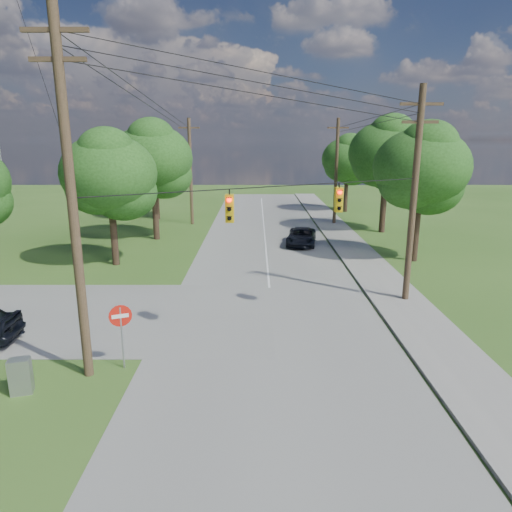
{
  "coord_description": "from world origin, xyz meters",
  "views": [
    {
      "loc": [
        1.27,
        -14.07,
        7.99
      ],
      "look_at": [
        1.26,
        5.0,
        3.13
      ],
      "focal_mm": 32.0,
      "sensor_mm": 36.0,
      "label": 1
    }
  ],
  "objects_px": {
    "car_main_north": "(301,237)",
    "pole_north_w": "(190,171)",
    "pole_north_e": "(336,171)",
    "control_cabinet": "(21,376)",
    "pole_ne": "(414,194)",
    "do_not_enter_sign": "(121,323)",
    "pole_sw": "(72,197)"
  },
  "relations": [
    {
      "from": "car_main_north",
      "to": "pole_north_w",
      "type": "bearing_deg",
      "value": 145.69
    },
    {
      "from": "pole_north_e",
      "to": "pole_north_w",
      "type": "xyz_separation_m",
      "value": [
        -13.9,
        0.0,
        0.0
      ]
    },
    {
      "from": "pole_north_w",
      "to": "control_cabinet",
      "type": "height_order",
      "value": "pole_north_w"
    },
    {
      "from": "pole_ne",
      "to": "car_main_north",
      "type": "distance_m",
      "value": 14.26
    },
    {
      "from": "pole_north_e",
      "to": "do_not_enter_sign",
      "type": "distance_m",
      "value": 31.82
    },
    {
      "from": "pole_sw",
      "to": "pole_north_w",
      "type": "relative_size",
      "value": 1.2
    },
    {
      "from": "pole_ne",
      "to": "car_main_north",
      "type": "bearing_deg",
      "value": 107.75
    },
    {
      "from": "pole_north_w",
      "to": "car_main_north",
      "type": "bearing_deg",
      "value": -43.21
    },
    {
      "from": "pole_sw",
      "to": "control_cabinet",
      "type": "distance_m",
      "value": 6.01
    },
    {
      "from": "pole_north_w",
      "to": "car_main_north",
      "type": "height_order",
      "value": "pole_north_w"
    },
    {
      "from": "pole_sw",
      "to": "pole_north_w",
      "type": "bearing_deg",
      "value": 90.77
    },
    {
      "from": "control_cabinet",
      "to": "do_not_enter_sign",
      "type": "xyz_separation_m",
      "value": [
        2.84,
        1.67,
        1.15
      ]
    },
    {
      "from": "do_not_enter_sign",
      "to": "pole_north_e",
      "type": "bearing_deg",
      "value": 44.94
    },
    {
      "from": "pole_north_e",
      "to": "control_cabinet",
      "type": "xyz_separation_m",
      "value": [
        -15.24,
        -30.78,
        -4.53
      ]
    },
    {
      "from": "pole_sw",
      "to": "pole_north_e",
      "type": "bearing_deg",
      "value": 65.48
    },
    {
      "from": "pole_north_w",
      "to": "do_not_enter_sign",
      "type": "xyz_separation_m",
      "value": [
        1.5,
        -29.11,
        -3.38
      ]
    },
    {
      "from": "pole_ne",
      "to": "pole_north_e",
      "type": "distance_m",
      "value": 22.0
    },
    {
      "from": "pole_north_w",
      "to": "car_main_north",
      "type": "distance_m",
      "value": 14.17
    },
    {
      "from": "control_cabinet",
      "to": "pole_north_e",
      "type": "bearing_deg",
      "value": 47.68
    },
    {
      "from": "car_main_north",
      "to": "control_cabinet",
      "type": "xyz_separation_m",
      "value": [
        -11.15,
        -21.57,
        -0.08
      ]
    },
    {
      "from": "pole_north_e",
      "to": "do_not_enter_sign",
      "type": "relative_size",
      "value": 4.16
    },
    {
      "from": "pole_north_w",
      "to": "car_main_north",
      "type": "xyz_separation_m",
      "value": [
        9.81,
        -9.21,
        -4.46
      ]
    },
    {
      "from": "pole_ne",
      "to": "do_not_enter_sign",
      "type": "relative_size",
      "value": 4.36
    },
    {
      "from": "pole_ne",
      "to": "control_cabinet",
      "type": "xyz_separation_m",
      "value": [
        -15.24,
        -8.78,
        -4.87
      ]
    },
    {
      "from": "pole_ne",
      "to": "do_not_enter_sign",
      "type": "distance_m",
      "value": 14.77
    },
    {
      "from": "pole_sw",
      "to": "pole_north_e",
      "type": "height_order",
      "value": "pole_sw"
    },
    {
      "from": "pole_sw",
      "to": "do_not_enter_sign",
      "type": "height_order",
      "value": "pole_sw"
    },
    {
      "from": "pole_ne",
      "to": "pole_north_w",
      "type": "relative_size",
      "value": 1.05
    },
    {
      "from": "pole_north_e",
      "to": "car_main_north",
      "type": "distance_m",
      "value": 11.02
    },
    {
      "from": "pole_sw",
      "to": "pole_ne",
      "type": "distance_m",
      "value": 15.51
    },
    {
      "from": "pole_sw",
      "to": "pole_north_e",
      "type": "relative_size",
      "value": 1.2
    },
    {
      "from": "pole_sw",
      "to": "do_not_enter_sign",
      "type": "relative_size",
      "value": 4.99
    }
  ]
}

